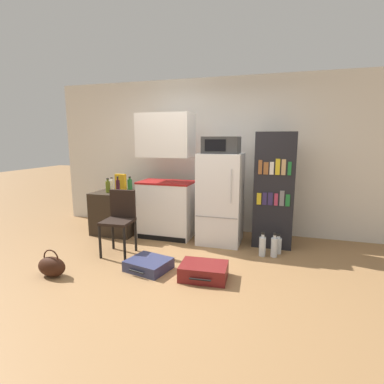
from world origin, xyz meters
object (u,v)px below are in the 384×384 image
Objects in this scene: microwave at (221,145)px; bottle_olive_oil at (108,187)px; suitcase_small_flat at (204,271)px; water_bottle_front at (262,246)px; cereal_box at (121,183)px; water_bottle_back at (278,245)px; bookshelf at (274,190)px; bottle_wine_dark at (118,186)px; bottle_green_tall at (130,184)px; handbag at (52,266)px; bottle_milk_white at (112,184)px; water_bottle_middle at (274,247)px; kitchen_hutch at (166,181)px; chair at (120,216)px; suitcase_large_flat at (149,265)px; bowl at (121,188)px; side_table at (117,212)px; refrigerator at (221,199)px.

bottle_olive_oil is at bearing -175.53° from microwave.
water_bottle_front reaches higher than suitcase_small_flat.
cereal_box is 2.79m from water_bottle_back.
bookshelf is 2.51m from bottle_wine_dark.
handbag is (-0.00, -1.96, -0.70)m from bottle_green_tall.
water_bottle_front is at bearing -4.86° from bottle_wine_dark.
microwave is at bearing -5.95° from bottle_green_tall.
bottle_milk_white is at bearing 172.46° from water_bottle_back.
water_bottle_middle is (0.85, -0.38, -1.39)m from microwave.
suitcase_small_flat is (1.00, -1.34, -0.84)m from kitchen_hutch.
water_bottle_front is at bearing 9.52° from chair.
bottle_green_tall is at bearing 2.89° from bottle_milk_white.
bottle_olive_oil is at bearing 168.84° from bottle_wine_dark.
chair is (0.40, -1.03, -0.28)m from bottle_green_tall.
water_bottle_middle is at bearing 9.02° from chair.
kitchen_hutch is 5.62× the size of handbag.
bottle_olive_oil reaches higher than handbag.
cereal_box reaches higher than suitcase_large_flat.
bottle_olive_oil reaches higher than bowl.
bookshelf reaches higher than side_table.
bottle_green_tall is at bearing 169.20° from kitchen_hutch.
water_bottle_back is (2.17, 0.63, -0.43)m from chair.
bottle_milk_white is (-2.03, 0.15, 0.11)m from refrigerator.
side_table is 2.51× the size of water_bottle_back.
suitcase_large_flat is at bearing -116.70° from refrigerator.
bottle_green_tall is 0.18m from cereal_box.
suitcase_small_flat is (0.08, -1.31, -0.62)m from refrigerator.
handbag is (0.15, -1.75, -0.24)m from side_table.
suitcase_large_flat is 1.68× the size of water_bottle_front.
water_bottle_front is (2.36, -0.57, -0.68)m from bottle_green_tall.
kitchen_hutch is at bearing 114.43° from suitcase_large_flat.
kitchen_hutch is 1.01m from bottle_olive_oil.
bottle_olive_oil is at bearing -126.85° from side_table.
bottle_wine_dark is 0.81× the size of handbag.
water_bottle_back reaches higher than suitcase_large_flat.
microwave reaches higher than side_table.
microwave reaches higher than water_bottle_back.
microwave is 2.16m from bottle_milk_white.
water_bottle_front is (0.69, -0.40, -1.39)m from microwave.
microwave is 1.69m from water_bottle_back.
water_bottle_back is (2.57, 1.55, -0.00)m from handbag.
bottle_green_tall is 1.14m from chair.
bookshelf is 4.80× the size of handbag.
water_bottle_back is at bearing -8.95° from bowl.
bottle_milk_white is 0.62× the size of water_bottle_front.
cereal_box reaches higher than water_bottle_back.
bookshelf is at bearing 96.31° from water_bottle_middle.
water_bottle_front is at bearing -141.93° from water_bottle_back.
side_table is 1.74m from suitcase_large_flat.
water_bottle_back is at bearing 31.12° from handbag.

